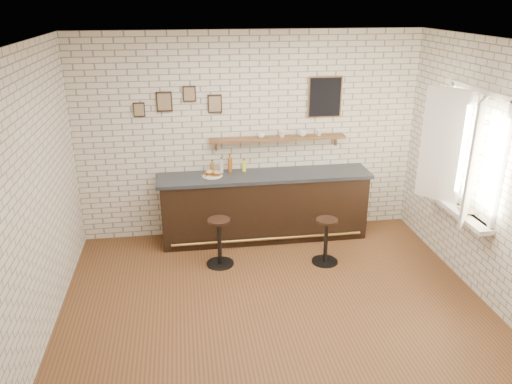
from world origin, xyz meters
TOP-DOWN VIEW (x-y plane):
  - ground at (0.00, 0.00)m, footprint 5.00×5.00m
  - bar_counter at (0.17, 1.70)m, footprint 3.10×0.65m
  - sandwich_plate at (-0.58, 1.72)m, footprint 0.28×0.28m
  - ciabatta_sandwich at (-0.57, 1.72)m, footprint 0.25×0.18m
  - potato_chips at (-0.59, 1.72)m, footprint 0.26×0.17m
  - bitters_bottle_brown at (-0.57, 1.87)m, footprint 0.06×0.06m
  - bitters_bottle_white at (-0.44, 1.87)m, footprint 0.06×0.06m
  - bitters_bottle_amber at (-0.31, 1.87)m, footprint 0.07×0.07m
  - condiment_bottle_yellow at (-0.11, 1.87)m, footprint 0.06×0.06m
  - bar_stool_left at (-0.56, 0.97)m, footprint 0.37×0.37m
  - bar_stool_right at (0.87, 0.81)m, footprint 0.36×0.36m
  - wall_shelf at (0.40, 1.90)m, footprint 2.00×0.18m
  - shelf_cup_a at (0.15, 1.90)m, footprint 0.15×0.15m
  - shelf_cup_b at (0.46, 1.90)m, footprint 0.14×0.14m
  - shelf_cup_c at (0.76, 1.90)m, footprint 0.13×0.13m
  - shelf_cup_d at (1.01, 1.90)m, footprint 0.11×0.11m
  - back_wall_decor at (0.23, 1.98)m, footprint 2.96×0.02m
  - window_sill at (2.40, 0.30)m, footprint 0.20×1.35m
  - casement_window at (2.36, 0.30)m, footprint 0.40×1.30m
  - book_lower at (2.38, 0.21)m, footprint 0.24×0.28m
  - book_upper at (2.38, 0.18)m, footprint 0.22×0.24m

SIDE VIEW (x-z plane):
  - ground at x=0.00m, z-range 0.00..0.00m
  - bar_stool_right at x=0.87m, z-range 0.02..0.67m
  - bar_stool_left at x=-0.56m, z-range 0.02..0.70m
  - bar_counter at x=0.17m, z-range 0.00..1.01m
  - window_sill at x=2.40m, z-range 0.87..0.93m
  - book_lower at x=2.38m, z-range 0.93..0.95m
  - book_upper at x=2.38m, z-range 0.95..0.97m
  - sandwich_plate at x=-0.58m, z-range 1.01..1.02m
  - potato_chips at x=-0.59m, z-range 1.02..1.02m
  - ciabatta_sandwich at x=-0.57m, z-range 1.02..1.10m
  - condiment_bottle_yellow at x=-0.11m, z-range 1.00..1.18m
  - bitters_bottle_brown at x=-0.57m, z-range 0.99..1.19m
  - bitters_bottle_white at x=-0.44m, z-range 0.99..1.21m
  - bitters_bottle_amber at x=-0.31m, z-range 0.98..1.26m
  - wall_shelf at x=0.40m, z-range 1.39..1.57m
  - shelf_cup_a at x=0.15m, z-range 1.50..1.59m
  - shelf_cup_c at x=0.76m, z-range 1.50..1.59m
  - shelf_cup_d at x=1.01m, z-range 1.50..1.59m
  - shelf_cup_b at x=0.46m, z-range 1.50..1.60m
  - casement_window at x=2.36m, z-range 0.87..2.43m
  - back_wall_decor at x=0.23m, z-range 1.77..2.33m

